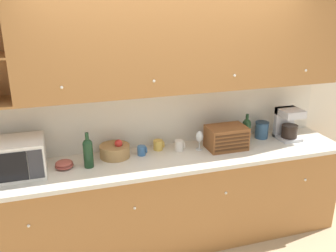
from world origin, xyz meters
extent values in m
plane|color=tan|center=(0.00, 0.00, 0.00)|extent=(24.00, 24.00, 0.00)
cube|color=silver|center=(0.00, 0.03, 1.30)|extent=(5.89, 0.06, 2.60)
cube|color=#A36B38|center=(0.00, -0.32, 0.45)|extent=(3.49, 0.64, 0.91)
cube|color=silver|center=(0.00, -0.34, 0.93)|extent=(3.51, 0.67, 0.04)
sphere|color=white|center=(-1.31, -0.65, 0.65)|extent=(0.03, 0.03, 0.03)
sphere|color=white|center=(-0.44, -0.65, 0.65)|extent=(0.03, 0.03, 0.03)
sphere|color=white|center=(0.44, -0.65, 0.65)|extent=(0.03, 0.03, 0.03)
sphere|color=white|center=(1.31, -0.65, 0.65)|extent=(0.03, 0.03, 0.03)
cube|color=silver|center=(0.00, -0.01, 1.25)|extent=(3.49, 0.01, 0.61)
cube|color=#A36B38|center=(0.21, -0.19, 1.97)|extent=(3.07, 0.37, 0.82)
sphere|color=white|center=(-0.94, -0.38, 1.71)|extent=(0.03, 0.03, 0.03)
sphere|color=white|center=(-0.17, -0.38, 1.71)|extent=(0.03, 0.03, 0.03)
sphere|color=white|center=(0.59, -0.38, 1.71)|extent=(0.03, 0.03, 0.03)
sphere|color=white|center=(1.36, -0.38, 1.71)|extent=(0.03, 0.03, 0.03)
cube|color=silver|center=(-1.40, -0.28, 1.11)|extent=(0.53, 0.37, 0.31)
cube|color=black|center=(-1.46, -0.47, 1.11)|extent=(0.37, 0.01, 0.25)
cube|color=#2D2D33|center=(-1.21, -0.47, 1.11)|extent=(0.12, 0.01, 0.25)
ellipsoid|color=#9E473D|center=(-0.99, -0.28, 0.97)|extent=(0.16, 0.16, 0.04)
ellipsoid|color=#9E473D|center=(-0.99, -0.28, 1.00)|extent=(0.15, 0.15, 0.04)
cylinder|color=#19381E|center=(-0.77, -0.32, 1.06)|extent=(0.09, 0.09, 0.22)
sphere|color=#19381E|center=(-0.77, -0.32, 1.17)|extent=(0.09, 0.09, 0.09)
cylinder|color=#19381E|center=(-0.77, -0.32, 1.24)|extent=(0.03, 0.03, 0.08)
cylinder|color=#A87F4C|center=(-0.51, -0.17, 1.01)|extent=(0.28, 0.28, 0.12)
sphere|color=red|center=(-0.48, -0.19, 1.09)|extent=(0.08, 0.08, 0.08)
cylinder|color=#38669E|center=(-0.26, -0.21, 1.00)|extent=(0.08, 0.08, 0.09)
torus|color=#38669E|center=(-0.22, -0.21, 1.00)|extent=(0.01, 0.06, 0.06)
cylinder|color=gold|center=(-0.07, -0.13, 1.00)|extent=(0.09, 0.09, 0.10)
torus|color=gold|center=(-0.02, -0.13, 1.00)|extent=(0.01, 0.07, 0.07)
cylinder|color=silver|center=(0.12, -0.21, 1.00)|extent=(0.09, 0.09, 0.11)
torus|color=silver|center=(0.17, -0.21, 1.00)|extent=(0.01, 0.07, 0.07)
cylinder|color=silver|center=(0.32, -0.25, 0.95)|extent=(0.07, 0.07, 0.01)
cylinder|color=silver|center=(0.32, -0.25, 0.99)|extent=(0.01, 0.01, 0.08)
ellipsoid|color=silver|center=(0.32, -0.25, 1.09)|extent=(0.07, 0.07, 0.11)
cube|color=brown|center=(0.59, -0.30, 1.06)|extent=(0.39, 0.26, 0.23)
cube|color=#432713|center=(0.59, -0.43, 0.99)|extent=(0.36, 0.01, 0.02)
cube|color=#432713|center=(0.59, -0.43, 1.03)|extent=(0.36, 0.01, 0.02)
cube|color=#432713|center=(0.59, -0.43, 1.06)|extent=(0.36, 0.01, 0.02)
cube|color=#432713|center=(0.59, -0.43, 1.10)|extent=(0.36, 0.01, 0.02)
cube|color=#432713|center=(0.59, -0.43, 1.14)|extent=(0.36, 0.01, 0.02)
cylinder|color=#19381E|center=(0.87, -0.19, 1.05)|extent=(0.08, 0.08, 0.20)
sphere|color=#19381E|center=(0.87, -0.19, 1.15)|extent=(0.08, 0.08, 0.08)
cylinder|color=#19381E|center=(0.87, -0.19, 1.21)|extent=(0.03, 0.03, 0.07)
cylinder|color=#33567A|center=(1.07, -0.15, 1.03)|extent=(0.14, 0.14, 0.17)
cylinder|color=navy|center=(1.07, -0.15, 1.12)|extent=(0.14, 0.14, 0.01)
cube|color=#B7B7BC|center=(1.32, -0.27, 0.96)|extent=(0.22, 0.24, 0.03)
cylinder|color=black|center=(1.32, -0.29, 1.05)|extent=(0.17, 0.17, 0.13)
cube|color=#B7B7BC|center=(1.32, -0.18, 1.11)|extent=(0.22, 0.05, 0.33)
cube|color=#B7B7BC|center=(1.32, -0.27, 1.24)|extent=(0.22, 0.24, 0.07)
camera|label=1|loc=(-1.00, -3.43, 2.43)|focal=40.00mm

